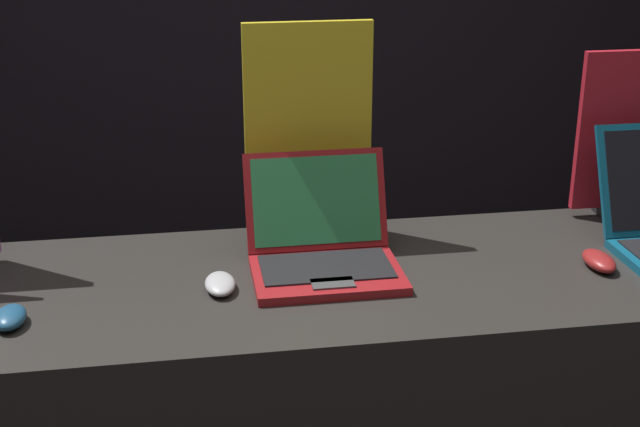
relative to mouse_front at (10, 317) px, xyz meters
The scene contains 5 objects.
mouse_front is the anchor object (origin of this frame).
laptop_middle 0.68m from the mouse_front, 14.74° to the left, with size 0.33×0.33×0.24m.
mouse_middle 0.43m from the mouse_front, 12.31° to the left, with size 0.07×0.11×0.03m.
promo_stand_middle 0.80m from the mouse_front, 30.31° to the left, with size 0.30×0.07×0.52m.
mouse_back 1.28m from the mouse_front, ahead, with size 0.06×0.12×0.03m.
Camera 1 is at (-0.28, -1.46, 1.76)m, focal length 50.00 mm.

